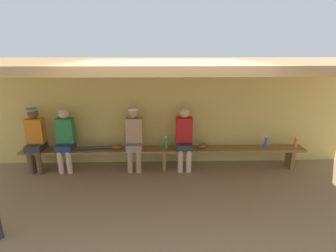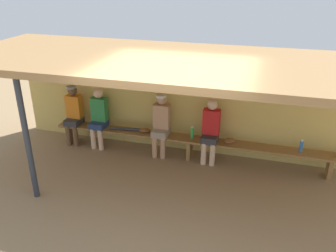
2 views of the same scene
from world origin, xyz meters
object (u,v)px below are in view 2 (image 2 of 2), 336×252
Objects in this scene: bench at (190,141)px; player_shirtless_tan at (161,122)px; baseball_glove_dark_brown at (145,130)px; water_bottle_green at (192,133)px; support_post at (27,140)px; player_in_red at (74,112)px; player_rightmost at (99,116)px; water_bottle_orange at (301,146)px; baseball_bat at (130,129)px; player_middle at (211,129)px; baseball_glove_tan at (230,141)px.

player_shirtless_tan is at bearing 179.67° from bench.
bench is 25.00× the size of baseball_glove_dark_brown.
water_bottle_green reaches higher than baseball_glove_dark_brown.
support_post is at bearing -128.35° from player_shirtless_tan.
player_in_red reaches higher than water_bottle_green.
water_bottle_orange is at bearing 0.17° from player_rightmost.
baseball_bat is (-0.34, -0.02, -0.01)m from baseball_glove_dark_brown.
baseball_bat is (-1.76, -0.00, -0.24)m from player_middle.
player_rightmost is 1.00× the size of player_middle.
bench is 4.46× the size of player_in_red.
baseball_bat is at bearing -179.90° from player_middle.
player_middle is at bearing -0.03° from player_shirtless_tan.
player_rightmost is at bearing -14.35° from baseball_glove_dark_brown.
player_in_red is 3.10m from player_middle.
bench is at bearing 42.54° from support_post.
support_post is 3.19m from bench.
water_bottle_green reaches higher than baseball_bat.
bench is 22.83× the size of water_bottle_green.
water_bottle_orange reaches higher than bench.
bench is 0.54m from player_middle.
baseball_glove_dark_brown is (-1.00, 0.02, 0.12)m from bench.
player_shirtless_tan reaches higher than player_rightmost.
player_shirtless_tan is (1.66, 2.10, -0.35)m from support_post.
support_post is at bearing -3.31° from baseball_glove_tan.
water_bottle_green is at bearing 0.33° from player_in_red.
support_post is 2.17m from player_in_red.
support_post reaches higher than player_shirtless_tan.
baseball_bat is at bearing -0.24° from player_rightmost.
water_bottle_green is 1.04m from baseball_glove_dark_brown.
support_post reaches higher than water_bottle_green.
baseball_glove_tan reaches higher than bench.
water_bottle_orange reaches higher than baseball_bat.
player_middle is (2.71, 2.10, -0.37)m from support_post.
water_bottle_green is at bearing -37.16° from baseball_glove_tan.
baseball_bat is (0.95, 2.10, -0.61)m from support_post.
bench is 0.83m from baseball_glove_tan.
player_middle is at bearing -179.58° from water_bottle_orange.
support_post is 2.15m from player_rightmost.
player_shirtless_tan is at bearing 162.91° from baseball_glove_dark_brown.
player_middle reaches higher than water_bottle_green.
player_middle is 0.46m from baseball_glove_tan.
water_bottle_orange is at bearing 25.32° from support_post.
baseball_glove_dark_brown is (-1.82, -0.01, 0.00)m from baseball_glove_tan.
player_shirtless_tan reaches higher than water_bottle_orange.
support_post reaches higher than player_in_red.
water_bottle_orange is 1.04× the size of baseball_glove_dark_brown.
player_in_red is at bearing 179.95° from player_rightmost.
water_bottle_orange is at bearing 0.42° from bench.
player_rightmost reaches higher than bench.
water_bottle_orange is 1.04× the size of baseball_glove_tan.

